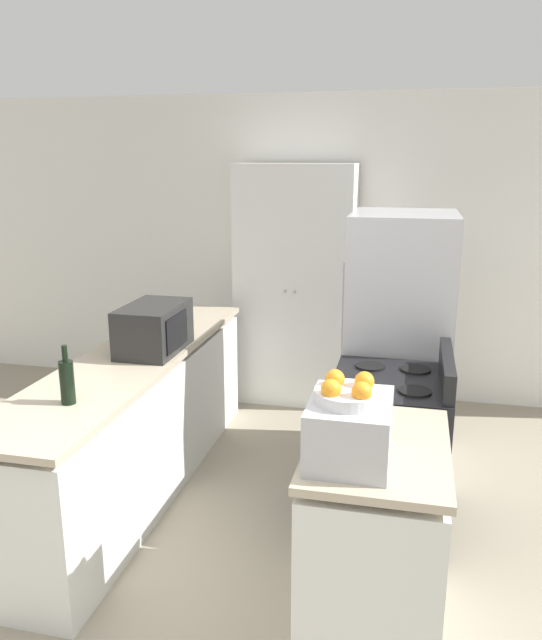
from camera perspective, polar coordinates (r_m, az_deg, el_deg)
wall_back at (r=5.52m, az=3.72°, el=6.55°), size 7.00×0.06×2.60m
counter_left at (r=4.11m, az=-12.22°, el=-9.26°), size 0.60×2.70×0.89m
counter_right at (r=2.97m, az=9.37°, el=-19.16°), size 0.60×0.88×0.89m
pantry_cabinet at (r=5.31m, az=2.22°, el=3.14°), size 0.98×0.48×2.03m
stove at (r=3.68m, az=10.63°, el=-11.74°), size 0.66×0.74×1.05m
refrigerator at (r=4.28m, az=11.58°, el=-2.05°), size 0.70×0.79×1.73m
microwave at (r=3.96m, az=-10.65°, el=-0.74°), size 0.34×0.53×0.30m
wine_bottle at (r=3.24m, az=-18.15°, el=-5.33°), size 0.07×0.07×0.30m
toaster_oven at (r=2.55m, az=7.17°, el=-9.93°), size 0.33×0.42×0.25m
fruit_bowl at (r=2.47m, az=7.03°, el=-6.55°), size 0.27×0.27×0.11m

